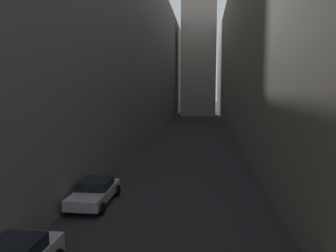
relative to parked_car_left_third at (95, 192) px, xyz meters
The scene contains 4 objects.
ground_plane 29.11m from the parked_car_left_third, 81.30° to the left, with size 264.00×264.00×0.00m, color #232326.
building_block_left 33.30m from the parked_car_left_third, 101.35° to the left, with size 10.15×108.00×23.68m, color slate.
building_block_right 35.89m from the parked_car_left_third, 63.99° to the left, with size 10.22×108.00×22.98m, color #756B5B.
parked_car_left_third is the anchor object (origin of this frame).
Camera 1 is at (1.64, 2.74, 6.32)m, focal length 33.73 mm.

